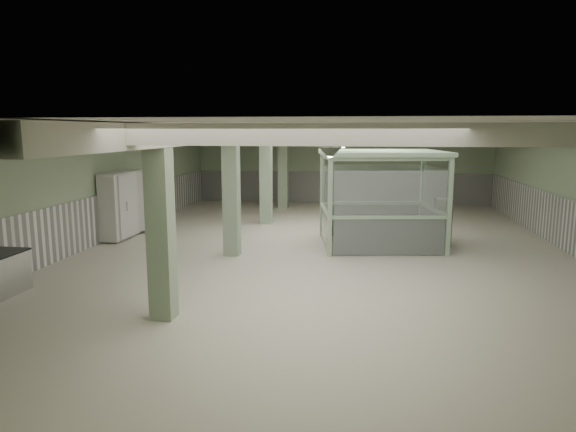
# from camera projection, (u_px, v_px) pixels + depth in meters

# --- Properties ---
(floor) EXTENTS (20.00, 20.00, 0.00)m
(floor) POSITION_uv_depth(u_px,v_px,m) (324.00, 250.00, 15.11)
(floor) COLOR silver
(floor) RESTS_ON ground
(ceiling) EXTENTS (14.00, 20.00, 0.02)m
(ceiling) POSITION_uv_depth(u_px,v_px,m) (325.00, 126.00, 14.52)
(ceiling) COLOR silver
(ceiling) RESTS_ON wall_back
(wall_back) EXTENTS (14.00, 0.02, 3.60)m
(wall_back) POSITION_uv_depth(u_px,v_px,m) (341.00, 166.00, 24.56)
(wall_back) COLOR #9AAC89
(wall_back) RESTS_ON floor
(wall_front) EXTENTS (14.00, 0.02, 3.60)m
(wall_front) POSITION_uv_depth(u_px,v_px,m) (242.00, 302.00, 5.06)
(wall_front) COLOR #9AAC89
(wall_front) RESTS_ON floor
(wall_left) EXTENTS (0.02, 20.00, 3.60)m
(wall_left) POSITION_uv_depth(u_px,v_px,m) (98.00, 185.00, 15.85)
(wall_left) COLOR #9AAC89
(wall_left) RESTS_ON floor
(wainscot_left) EXTENTS (0.05, 19.90, 1.50)m
(wainscot_left) POSITION_uv_depth(u_px,v_px,m) (101.00, 219.00, 16.02)
(wainscot_left) COLOR white
(wainscot_left) RESTS_ON floor
(wainscot_back) EXTENTS (13.90, 0.05, 1.50)m
(wainscot_back) POSITION_uv_depth(u_px,v_px,m) (341.00, 188.00, 24.71)
(wainscot_back) COLOR white
(wainscot_back) RESTS_ON floor
(girder) EXTENTS (0.45, 19.90, 0.40)m
(girder) POSITION_uv_depth(u_px,v_px,m) (239.00, 134.00, 14.92)
(girder) COLOR beige
(girder) RESTS_ON ceiling
(beam_a) EXTENTS (13.90, 0.35, 0.32)m
(beam_a) POSITION_uv_depth(u_px,v_px,m) (283.00, 134.00, 7.23)
(beam_a) COLOR beige
(beam_a) RESTS_ON ceiling
(beam_b) EXTENTS (13.90, 0.35, 0.32)m
(beam_b) POSITION_uv_depth(u_px,v_px,m) (304.00, 133.00, 9.67)
(beam_b) COLOR beige
(beam_b) RESTS_ON ceiling
(beam_c) EXTENTS (13.90, 0.35, 0.32)m
(beam_c) POSITION_uv_depth(u_px,v_px,m) (317.00, 133.00, 12.11)
(beam_c) COLOR beige
(beam_c) RESTS_ON ceiling
(beam_d) EXTENTS (13.90, 0.35, 0.32)m
(beam_d) POSITION_uv_depth(u_px,v_px,m) (325.00, 132.00, 14.55)
(beam_d) COLOR beige
(beam_d) RESTS_ON ceiling
(beam_e) EXTENTS (13.90, 0.35, 0.32)m
(beam_e) POSITION_uv_depth(u_px,v_px,m) (331.00, 132.00, 16.98)
(beam_e) COLOR beige
(beam_e) RESTS_ON ceiling
(beam_f) EXTENTS (13.90, 0.35, 0.32)m
(beam_f) POSITION_uv_depth(u_px,v_px,m) (336.00, 132.00, 19.42)
(beam_f) COLOR beige
(beam_f) RESTS_ON ceiling
(beam_g) EXTENTS (13.90, 0.35, 0.32)m
(beam_g) POSITION_uv_depth(u_px,v_px,m) (339.00, 132.00, 21.86)
(beam_g) COLOR beige
(beam_g) RESTS_ON ceiling
(column_a) EXTENTS (0.42, 0.42, 3.60)m
(column_a) POSITION_uv_depth(u_px,v_px,m) (161.00, 224.00, 9.33)
(column_a) COLOR #8FA686
(column_a) RESTS_ON floor
(column_b) EXTENTS (0.42, 0.42, 3.60)m
(column_b) POSITION_uv_depth(u_px,v_px,m) (231.00, 192.00, 14.21)
(column_b) COLOR #8FA686
(column_b) RESTS_ON floor
(column_c) EXTENTS (0.42, 0.42, 3.60)m
(column_c) POSITION_uv_depth(u_px,v_px,m) (266.00, 176.00, 19.08)
(column_c) COLOR #8FA686
(column_c) RESTS_ON floor
(column_d) EXTENTS (0.42, 0.42, 3.60)m
(column_d) POSITION_uv_depth(u_px,v_px,m) (283.00, 168.00, 22.98)
(column_d) COLOR #8FA686
(column_d) RESTS_ON floor
(pendant_front) EXTENTS (0.44, 0.44, 0.22)m
(pendant_front) POSITION_uv_depth(u_px,v_px,m) (330.00, 153.00, 9.66)
(pendant_front) COLOR #2B3729
(pendant_front) RESTS_ON ceiling
(pendant_mid) EXTENTS (0.44, 0.44, 0.22)m
(pendant_mid) POSITION_uv_depth(u_px,v_px,m) (343.00, 145.00, 15.02)
(pendant_mid) COLOR #2B3729
(pendant_mid) RESTS_ON ceiling
(pendant_back) EXTENTS (0.44, 0.44, 0.22)m
(pendant_back) POSITION_uv_depth(u_px,v_px,m) (349.00, 141.00, 19.90)
(pendant_back) COLOR #2B3729
(pendant_back) RESTS_ON ceiling
(walkin_cooler) EXTENTS (1.09, 2.30, 2.11)m
(walkin_cooler) POSITION_uv_depth(u_px,v_px,m) (125.00, 205.00, 16.81)
(walkin_cooler) COLOR silver
(walkin_cooler) RESTS_ON floor
(guard_booth) EXTENTS (4.00, 3.55, 2.88)m
(guard_booth) POSITION_uv_depth(u_px,v_px,m) (381.00, 183.00, 15.41)
(guard_booth) COLOR #A2C59E
(guard_booth) RESTS_ON floor
(filing_cabinet) EXTENTS (0.49, 0.68, 1.43)m
(filing_cabinet) POSITION_uv_depth(u_px,v_px,m) (442.00, 222.00, 15.66)
(filing_cabinet) COLOR #535446
(filing_cabinet) RESTS_ON floor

